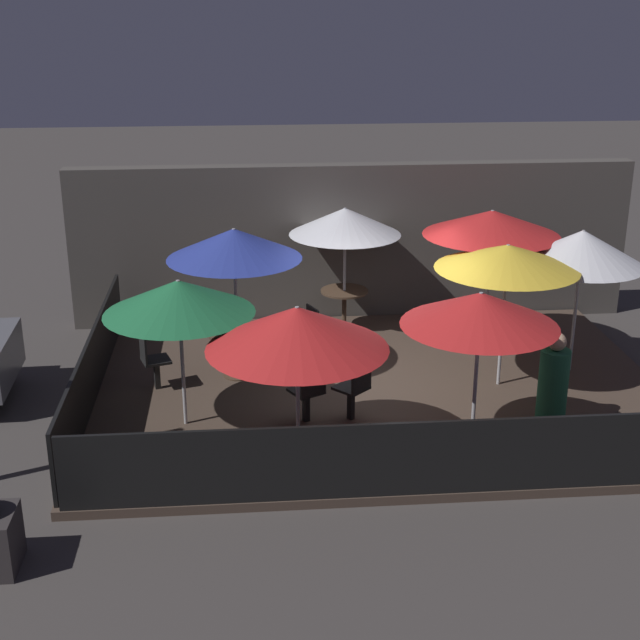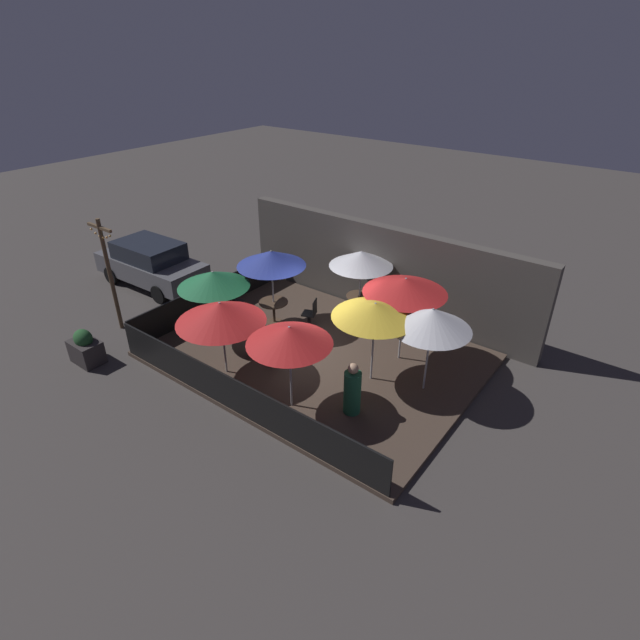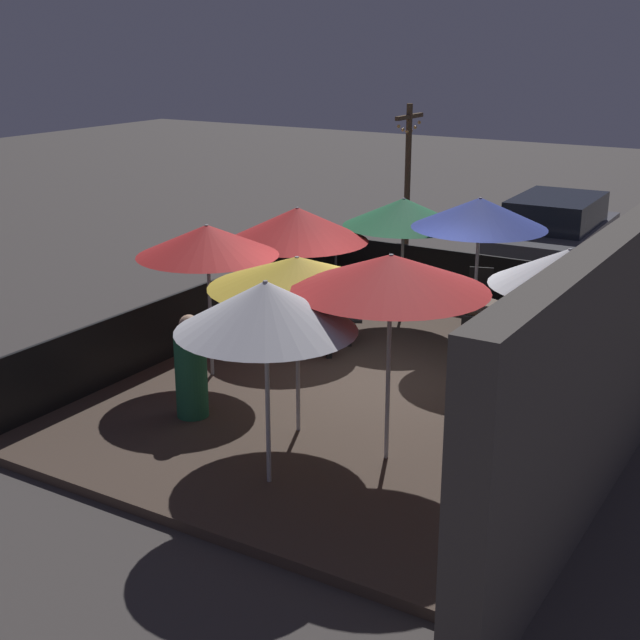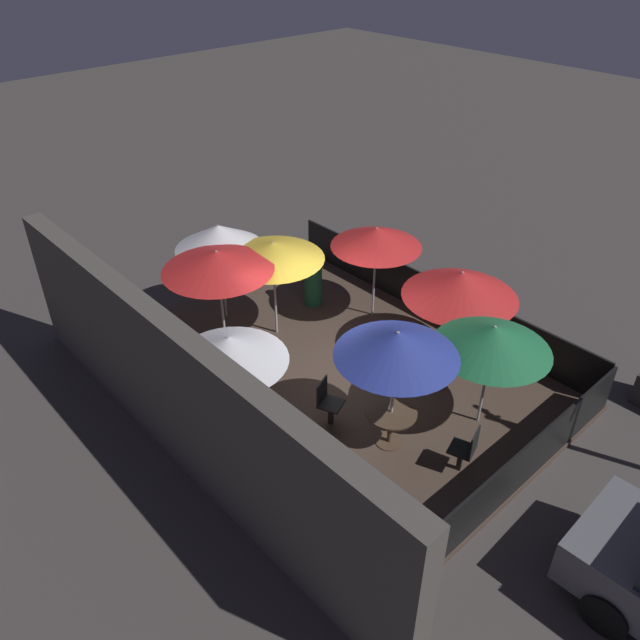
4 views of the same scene
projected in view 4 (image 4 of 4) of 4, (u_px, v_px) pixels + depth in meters
ground_plane at (331, 376)px, 12.67m from camera, size 60.00×60.00×0.00m
patio_deck at (331, 374)px, 12.63m from camera, size 8.55×6.32×0.12m
building_wall at (178, 396)px, 9.96m from camera, size 10.15×0.36×2.90m
fence_front at (432, 297)px, 14.08m from camera, size 8.35×0.05×0.95m
fence_side_left at (517, 472)px, 9.75m from camera, size 0.05×6.12×0.95m
patio_umbrella_0 at (229, 349)px, 9.95m from camera, size 1.93×1.93×2.19m
patio_umbrella_1 at (397, 344)px, 9.78m from camera, size 2.03×2.03×2.35m
patio_umbrella_2 at (217, 261)px, 11.88m from camera, size 2.18×2.18×2.41m
patio_umbrella_3 at (493, 338)px, 10.39m from camera, size 2.02×2.02×2.08m
patio_umbrella_4 at (273, 251)px, 12.64m from camera, size 2.12×2.12×2.20m
patio_umbrella_5 at (377, 237)px, 13.25m from camera, size 1.97×1.97×2.18m
patio_umbrella_6 at (219, 237)px, 13.18m from camera, size 1.91×1.91×2.27m
patio_umbrella_7 at (461, 284)px, 11.97m from camera, size 2.26×2.26×2.06m
dining_table_0 at (236, 414)px, 10.73m from camera, size 0.83×0.83×0.72m
dining_table_1 at (391, 418)px, 10.65m from camera, size 0.88×0.88×0.71m
patio_chair_0 at (466, 449)px, 10.13m from camera, size 0.50×0.50×0.92m
patio_chair_1 at (413, 354)px, 12.25m from camera, size 0.54×0.54×0.92m
patio_chair_2 at (388, 340)px, 12.62m from camera, size 0.57×0.57×0.93m
patio_chair_3 at (328, 401)px, 11.10m from camera, size 0.52×0.52×0.92m
patron_0 at (313, 281)px, 14.41m from camera, size 0.57×0.57×1.35m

